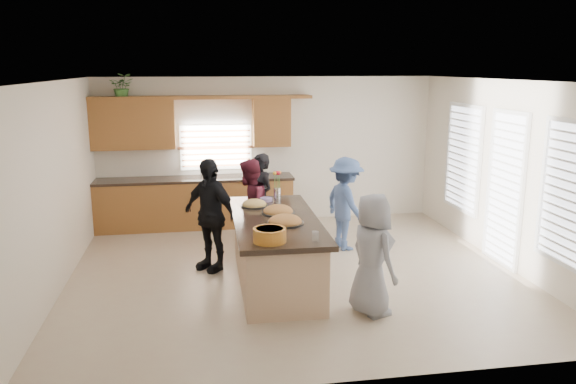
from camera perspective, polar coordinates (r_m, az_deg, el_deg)
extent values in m
plane|color=#BCAB8B|center=(8.42, 0.64, -8.15)|extent=(6.50, 6.50, 0.00)
cube|color=silver|center=(10.95, -2.07, 4.30)|extent=(6.50, 0.02, 2.80)
cube|color=silver|center=(5.19, 6.44, -5.28)|extent=(6.50, 0.02, 2.80)
cube|color=silver|center=(8.13, -22.52, 0.40)|extent=(0.02, 6.00, 2.80)
cube|color=silver|center=(9.16, 21.12, 1.80)|extent=(0.02, 6.00, 2.80)
cube|color=white|center=(7.87, 0.69, 11.27)|extent=(6.50, 6.00, 0.02)
cube|color=olive|center=(10.74, -9.38, -1.19)|extent=(3.65, 0.62, 0.90)
cube|color=black|center=(10.64, -9.47, 1.30)|extent=(3.70, 0.65, 0.05)
cube|color=olive|center=(10.68, -15.48, 6.62)|extent=(1.50, 0.36, 0.90)
cube|color=olive|center=(10.71, -1.70, 7.08)|extent=(0.70, 0.36, 0.90)
cube|color=olive|center=(10.58, -8.67, 9.49)|extent=(4.05, 0.40, 0.06)
cube|color=brown|center=(10.82, -7.32, 4.51)|extent=(1.35, 0.08, 0.85)
cube|color=white|center=(10.27, 17.36, 3.31)|extent=(0.06, 1.10, 1.75)
cube|color=white|center=(9.10, 21.16, 0.29)|extent=(0.06, 0.85, 2.25)
cube|color=white|center=(7.83, 26.79, -0.26)|extent=(0.06, 1.10, 1.75)
cube|color=tan|center=(7.88, -1.27, -6.22)|extent=(1.04, 2.52, 0.88)
cube|color=black|center=(7.74, -1.29, -2.90)|extent=(1.20, 2.72, 0.07)
cube|color=black|center=(8.02, -1.26, -8.93)|extent=(0.96, 2.44, 0.08)
cylinder|color=black|center=(7.44, -0.28, -3.17)|extent=(0.49, 0.49, 0.02)
ellipsoid|color=#BC7E3B|center=(7.43, -0.28, -3.04)|extent=(0.44, 0.44, 0.20)
cylinder|color=black|center=(7.96, -1.00, -2.11)|extent=(0.47, 0.47, 0.02)
ellipsoid|color=#BC7E3B|center=(7.95, -1.01, -1.99)|extent=(0.42, 0.42, 0.19)
cylinder|color=black|center=(8.36, -3.44, -1.40)|extent=(0.41, 0.41, 0.02)
ellipsoid|color=tan|center=(8.36, -3.44, -1.28)|extent=(0.37, 0.37, 0.16)
cylinder|color=#C37623|center=(6.68, -1.88, -4.40)|extent=(0.40, 0.40, 0.17)
cylinder|color=beige|center=(6.66, -1.88, -3.87)|extent=(0.32, 0.32, 0.04)
cylinder|color=white|center=(6.73, 2.79, -4.50)|extent=(0.08, 0.08, 0.11)
cylinder|color=#9B80BA|center=(8.69, -2.23, -0.76)|extent=(0.20, 0.20, 0.05)
cylinder|color=silver|center=(8.81, -1.11, -0.14)|extent=(0.11, 0.11, 0.18)
imported|color=#3D752F|center=(10.65, -16.48, 10.23)|extent=(0.43, 0.38, 0.47)
imported|color=black|center=(9.56, -2.81, -0.73)|extent=(0.59, 0.68, 1.56)
imported|color=maroon|center=(8.98, -3.94, -1.61)|extent=(0.84, 0.93, 1.57)
imported|color=black|center=(8.39, -7.95, -2.29)|extent=(0.98, 1.00, 1.69)
imported|color=#39507E|center=(9.31, 5.89, -1.19)|extent=(0.85, 1.13, 1.55)
imported|color=gray|center=(6.92, 8.55, -6.32)|extent=(0.70, 0.86, 1.52)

